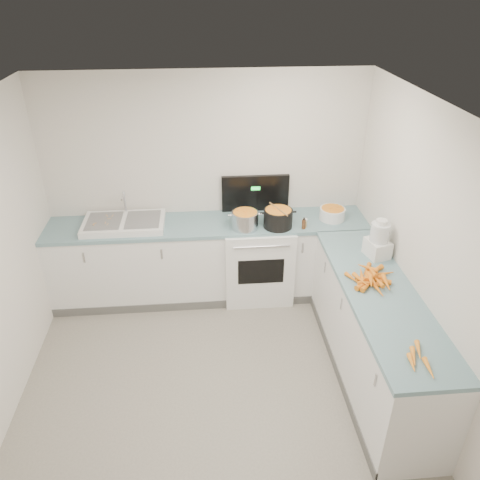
{
  "coord_description": "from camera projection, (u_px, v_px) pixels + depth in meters",
  "views": [
    {
      "loc": [
        -0.04,
        -2.84,
        3.31
      ],
      "look_at": [
        0.3,
        1.1,
        1.05
      ],
      "focal_mm": 35.0,
      "sensor_mm": 36.0,
      "label": 1
    }
  ],
  "objects": [
    {
      "name": "floor",
      "position": [
        217.0,
        407.0,
        4.1
      ],
      "size": [
        3.5,
        4.0,
        0.0
      ],
      "primitive_type": null,
      "color": "gray",
      "rests_on": "ground"
    },
    {
      "name": "ceiling",
      "position": [
        207.0,
        125.0,
        2.86
      ],
      "size": [
        3.5,
        4.0,
        0.0
      ],
      "primitive_type": null,
      "rotation": [
        3.14,
        0.0,
        0.0
      ],
      "color": "silver",
      "rests_on": "ground"
    },
    {
      "name": "wall_back",
      "position": [
        206.0,
        186.0,
        5.21
      ],
      "size": [
        3.5,
        0.0,
        2.5
      ],
      "primitive_type": null,
      "rotation": [
        1.57,
        0.0,
        0.0
      ],
      "color": "silver",
      "rests_on": "ground"
    },
    {
      "name": "wall_right",
      "position": [
        439.0,
        280.0,
        3.61
      ],
      "size": [
        0.0,
        4.0,
        2.5
      ],
      "primitive_type": null,
      "rotation": [
        1.57,
        0.0,
        -1.57
      ],
      "color": "silver",
      "rests_on": "ground"
    },
    {
      "name": "counter_back",
      "position": [
        209.0,
        259.0,
        5.34
      ],
      "size": [
        3.5,
        0.62,
        0.94
      ],
      "color": "white",
      "rests_on": "ground"
    },
    {
      "name": "counter_right",
      "position": [
        374.0,
        334.0,
        4.24
      ],
      "size": [
        0.62,
        2.2,
        0.94
      ],
      "color": "white",
      "rests_on": "ground"
    },
    {
      "name": "stove",
      "position": [
        257.0,
        257.0,
        5.36
      ],
      "size": [
        0.76,
        0.65,
        1.36
      ],
      "color": "white",
      "rests_on": "ground"
    },
    {
      "name": "sink",
      "position": [
        124.0,
        223.0,
        5.02
      ],
      "size": [
        0.86,
        0.52,
        0.31
      ],
      "color": "white",
      "rests_on": "counter_back"
    },
    {
      "name": "steel_pot",
      "position": [
        245.0,
        221.0,
        4.96
      ],
      "size": [
        0.28,
        0.28,
        0.21
      ],
      "primitive_type": "cylinder",
      "rotation": [
        0.0,
        0.0,
        -0.0
      ],
      "color": "silver",
      "rests_on": "stove"
    },
    {
      "name": "black_pot",
      "position": [
        278.0,
        219.0,
        4.99
      ],
      "size": [
        0.33,
        0.33,
        0.22
      ],
      "primitive_type": "cylinder",
      "rotation": [
        0.0,
        0.0,
        0.08
      ],
      "color": "black",
      "rests_on": "stove"
    },
    {
      "name": "wooden_spoon",
      "position": [
        278.0,
        209.0,
        4.93
      ],
      "size": [
        0.15,
        0.34,
        0.02
      ],
      "primitive_type": "cylinder",
      "rotation": [
        1.57,
        0.0,
        0.39
      ],
      "color": "#AD7A47",
      "rests_on": "black_pot"
    },
    {
      "name": "mixing_bowl",
      "position": [
        332.0,
        214.0,
        5.15
      ],
      "size": [
        0.34,
        0.34,
        0.13
      ],
      "primitive_type": "cylinder",
      "rotation": [
        0.0,
        0.0,
        0.24
      ],
      "color": "white",
      "rests_on": "counter_back"
    },
    {
      "name": "extract_bottle",
      "position": [
        304.0,
        224.0,
        4.97
      ],
      "size": [
        0.04,
        0.04,
        0.1
      ],
      "primitive_type": "cylinder",
      "color": "#593319",
      "rests_on": "counter_back"
    },
    {
      "name": "spice_jar",
      "position": [
        305.0,
        224.0,
        5.0
      ],
      "size": [
        0.05,
        0.05,
        0.08
      ],
      "primitive_type": "cylinder",
      "color": "#E5B266",
      "rests_on": "counter_back"
    },
    {
      "name": "food_processor",
      "position": [
        379.0,
        241.0,
        4.43
      ],
      "size": [
        0.24,
        0.27,
        0.39
      ],
      "color": "white",
      "rests_on": "counter_right"
    },
    {
      "name": "carrot_pile",
      "position": [
        371.0,
        278.0,
        4.12
      ],
      "size": [
        0.46,
        0.51,
        0.09
      ],
      "color": "orange",
      "rests_on": "counter_right"
    },
    {
      "name": "peeled_carrots",
      "position": [
        418.0,
        359.0,
        3.27
      ],
      "size": [
        0.18,
        0.37,
        0.04
      ],
      "color": "orange",
      "rests_on": "counter_right"
    },
    {
      "name": "peelings",
      "position": [
        104.0,
        221.0,
        4.98
      ],
      "size": [
        0.19,
        0.26,
        0.01
      ],
      "color": "tan",
      "rests_on": "sink"
    }
  ]
}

